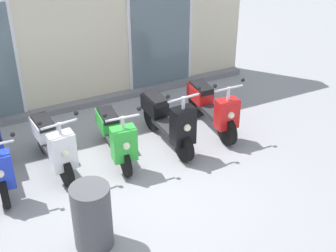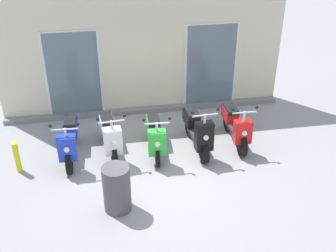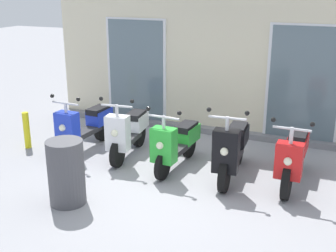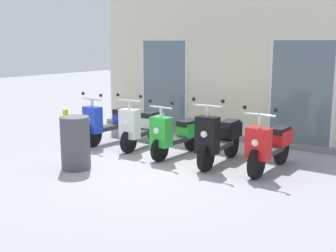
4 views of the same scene
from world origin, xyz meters
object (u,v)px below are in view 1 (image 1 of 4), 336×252
scooter_black (168,120)px  scooter_red (212,107)px  trash_bin (92,217)px  scooter_green (115,135)px  scooter_white (53,144)px

scooter_black → scooter_red: 0.95m
scooter_black → trash_bin: size_ratio=1.72×
trash_bin → scooter_green: bearing=60.9°
scooter_red → scooter_green: bearing=-176.4°
scooter_white → scooter_black: bearing=-5.0°
scooter_white → scooter_red: scooter_white is taller
scooter_white → trash_bin: 1.90m
trash_bin → scooter_black: bearing=41.9°
scooter_green → scooter_black: size_ratio=0.93×
scooter_black → scooter_red: (0.94, 0.13, -0.03)m
scooter_green → scooter_black: scooter_black is taller
scooter_green → trash_bin: bearing=-119.1°
trash_bin → scooter_red: bearing=33.1°
scooter_white → scooter_black: 1.96m
scooter_green → trash_bin: size_ratio=1.61×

